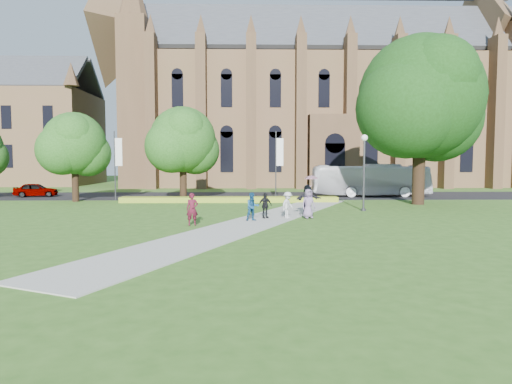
{
  "coord_description": "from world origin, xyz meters",
  "views": [
    {
      "loc": [
        -0.58,
        -24.65,
        3.49
      ],
      "look_at": [
        -0.01,
        2.41,
        1.6
      ],
      "focal_mm": 32.0,
      "sensor_mm": 36.0,
      "label": 1
    }
  ],
  "objects_px": {
    "car_0": "(36,190)",
    "streetlamp": "(364,163)",
    "tour_coach": "(371,180)",
    "pedestrian_0": "(192,209)",
    "large_tree": "(420,98)"
  },
  "relations": [
    {
      "from": "car_0",
      "to": "streetlamp",
      "type": "bearing_deg",
      "value": -125.86
    },
    {
      "from": "car_0",
      "to": "pedestrian_0",
      "type": "distance_m",
      "value": 25.97
    },
    {
      "from": "large_tree",
      "to": "car_0",
      "type": "xyz_separation_m",
      "value": [
        -33.59,
        7.99,
        -7.68
      ]
    },
    {
      "from": "streetlamp",
      "to": "pedestrian_0",
      "type": "xyz_separation_m",
      "value": [
        -10.96,
        -7.03,
        -2.4
      ]
    },
    {
      "from": "large_tree",
      "to": "pedestrian_0",
      "type": "distance_m",
      "value": 21.44
    },
    {
      "from": "tour_coach",
      "to": "car_0",
      "type": "bearing_deg",
      "value": 88.6
    },
    {
      "from": "tour_coach",
      "to": "car_0",
      "type": "distance_m",
      "value": 31.96
    },
    {
      "from": "large_tree",
      "to": "car_0",
      "type": "relative_size",
      "value": 3.41
    },
    {
      "from": "large_tree",
      "to": "car_0",
      "type": "bearing_deg",
      "value": 166.62
    },
    {
      "from": "streetlamp",
      "to": "large_tree",
      "type": "height_order",
      "value": "large_tree"
    },
    {
      "from": "large_tree",
      "to": "tour_coach",
      "type": "relative_size",
      "value": 1.18
    },
    {
      "from": "streetlamp",
      "to": "car_0",
      "type": "xyz_separation_m",
      "value": [
        -28.09,
        12.49,
        -2.62
      ]
    },
    {
      "from": "car_0",
      "to": "large_tree",
      "type": "bearing_deg",
      "value": -115.27
    },
    {
      "from": "large_tree",
      "to": "tour_coach",
      "type": "height_order",
      "value": "large_tree"
    },
    {
      "from": "tour_coach",
      "to": "pedestrian_0",
      "type": "distance_m",
      "value": 24.39
    }
  ]
}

